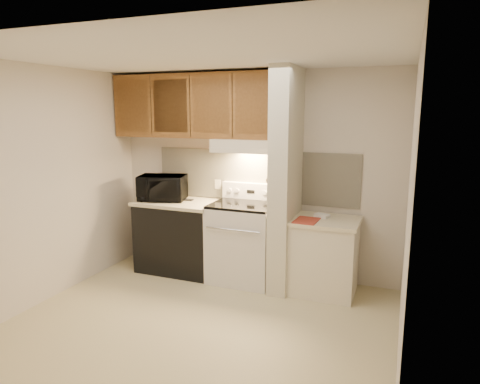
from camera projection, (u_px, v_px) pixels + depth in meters
The scene contains 50 objects.
floor at pixel (201, 322), 4.17m from camera, with size 3.60×3.60×0.00m, color #CBBC8D.
ceiling at pixel (196, 55), 3.70m from camera, with size 3.60×3.60×0.00m, color white.
wall_back at pixel (254, 174), 5.31m from camera, with size 3.60×0.02×2.50m, color beige.
wall_left at pixel (49, 185), 4.58m from camera, with size 0.02×3.00×2.50m, color beige.
wall_right at pixel (408, 213), 3.29m from camera, with size 0.02×3.00×2.50m, color beige.
backsplash at pixel (253, 176), 5.30m from camera, with size 2.60×0.02×0.63m, color beige.
range_body at pixel (244, 243), 5.14m from camera, with size 0.76×0.65×0.92m, color silver.
oven_window at pixel (234, 248), 4.84m from camera, with size 0.50×0.01×0.30m, color black.
oven_handle at pixel (232, 230), 4.77m from camera, with size 0.02×0.02×0.65m, color silver.
cooktop at pixel (244, 205), 5.05m from camera, with size 0.74×0.64×0.03m, color black.
range_backguard at pixel (252, 191), 5.29m from camera, with size 0.76×0.08×0.20m, color silver.
range_display at pixel (251, 192), 5.25m from camera, with size 0.10×0.01×0.04m, color black.
range_knob_left_outer at pixel (230, 190), 5.35m from camera, with size 0.05×0.05×0.02m, color silver.
range_knob_left_inner at pixel (237, 191), 5.32m from camera, with size 0.05×0.05×0.02m, color silver.
range_knob_right_inner at pixel (265, 193), 5.19m from camera, with size 0.05×0.05×0.02m, color silver.
range_knob_right_outer at pixel (272, 193), 5.15m from camera, with size 0.05×0.05×0.02m, color silver.
dishwasher_front at pixel (180, 237), 5.47m from camera, with size 1.00×0.63×0.87m, color black.
left_countertop at pixel (179, 203), 5.39m from camera, with size 1.04×0.67×0.04m, color beige.
spoon_rest at pixel (184, 200), 5.43m from camera, with size 0.24×0.08×0.02m, color black.
teal_jar at pixel (150, 197), 5.41m from camera, with size 0.08×0.08×0.09m, color #2E6564.
outlet at pixel (218, 184), 5.49m from camera, with size 0.08×0.01×0.12m, color beige.
microwave at pixel (162, 188), 5.41m from camera, with size 0.57×0.39×0.32m, color black.
partition_pillar at pixel (286, 181), 4.81m from camera, with size 0.22×0.70×2.50m, color beige.
pillar_trim at pixel (276, 176), 4.84m from camera, with size 0.01×0.70×0.04m, color brown.
knife_strip at pixel (274, 175), 4.79m from camera, with size 0.02×0.42×0.04m, color black.
knife_blade_a at pixel (269, 186), 4.68m from camera, with size 0.01×0.04×0.16m, color silver.
knife_handle_a at pixel (269, 172), 4.63m from camera, with size 0.02×0.02×0.10m, color black.
knife_blade_b at pixel (271, 186), 4.76m from camera, with size 0.01×0.04×0.18m, color silver.
knife_handle_b at pixel (271, 171), 4.72m from camera, with size 0.02×0.02×0.10m, color black.
knife_blade_c at pixel (273, 186), 4.81m from camera, with size 0.01×0.04×0.20m, color silver.
knife_handle_c at pixel (274, 170), 4.80m from camera, with size 0.02×0.02×0.10m, color black.
knife_blade_d at pixel (275, 182), 4.90m from camera, with size 0.01×0.04×0.16m, color silver.
knife_handle_d at pixel (276, 170), 4.87m from camera, with size 0.02×0.02×0.10m, color black.
knife_blade_e at pixel (277, 182), 4.96m from camera, with size 0.01×0.04×0.18m, color silver.
knife_handle_e at pixel (277, 169), 4.93m from camera, with size 0.02×0.02×0.10m, color black.
oven_mitt at pixel (279, 180), 5.01m from camera, with size 0.03×0.10×0.25m, color slate.
right_cab_base at pixel (324, 258), 4.80m from camera, with size 0.70×0.60×0.81m, color beige.
right_countertop at pixel (325, 221), 4.72m from camera, with size 0.74×0.64×0.04m, color beige.
red_folder at pixel (306, 220), 4.64m from camera, with size 0.24×0.33×0.01m, color #A43524.
white_box at pixel (322, 216), 4.79m from camera, with size 0.16×0.10×0.04m, color white.
range_hood at pixel (248, 146), 5.04m from camera, with size 0.78×0.44×0.15m, color beige.
hood_lip at pixel (241, 151), 4.85m from camera, with size 0.78×0.04×0.06m, color beige.
upper_cabinets at pixel (196, 106), 5.24m from camera, with size 2.18×0.33×0.77m, color brown.
cab_door_a at pixel (133, 106), 5.39m from camera, with size 0.46×0.01×0.63m, color brown.
cab_gap_a at pixel (151, 106), 5.29m from camera, with size 0.01×0.01×0.73m, color black.
cab_door_b at pixel (170, 106), 5.19m from camera, with size 0.46×0.01×0.63m, color brown.
cab_gap_b at pixel (190, 106), 5.09m from camera, with size 0.01×0.01×0.73m, color black.
cab_door_c at pixel (211, 106), 5.00m from camera, with size 0.46×0.01×0.63m, color brown.
cab_gap_c at pixel (232, 106), 4.90m from camera, with size 0.01×0.01×0.73m, color black.
cab_door_d at pixel (255, 106), 4.80m from camera, with size 0.46×0.01×0.63m, color brown.
Camera 1 is at (1.76, -3.46, 2.03)m, focal length 32.00 mm.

